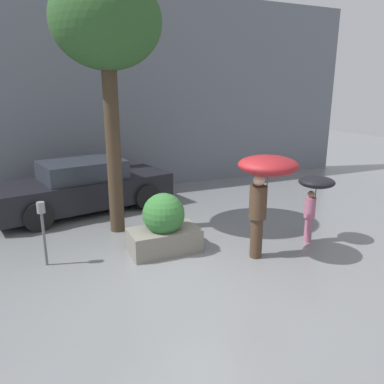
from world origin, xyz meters
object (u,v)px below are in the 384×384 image
Objects in this scene: street_tree at (107,27)px; parking_meter at (42,220)px; parked_car_near at (84,187)px; person_child at (315,190)px; person_adult at (266,176)px; planter_box at (164,226)px.

street_tree reaches higher than parking_meter.
parked_car_near is 3.25m from parking_meter.
person_child is 0.26× the size of street_tree.
parked_car_near is 0.89× the size of street_tree.
person_adult is 0.42× the size of parked_car_near.
person_child is at bearing 46.51° from person_adult.
person_child is (1.40, 0.24, -0.47)m from person_adult.
planter_box is at bearing -174.38° from parked_car_near.
person_child reaches higher than planter_box.
street_tree is at bearing 37.56° from parking_meter.
parked_car_near is (-2.64, 4.35, -0.97)m from person_adult.
planter_box is 0.25× the size of street_tree.
planter_box is 0.69× the size of person_adult.
parking_meter is (-1.60, -1.23, -3.45)m from street_tree.
parked_car_near reaches higher than planter_box.
street_tree is 4.45× the size of parking_meter.
person_child is (3.00, -0.79, 0.61)m from planter_box.
person_adult is at bearing -49.41° from street_tree.
parking_meter reaches higher than planter_box.
person_adult is (1.61, -1.03, 1.07)m from planter_box.
person_child is at bearing -147.18° from parked_car_near.
street_tree is (0.46, -1.80, 3.68)m from parked_car_near.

